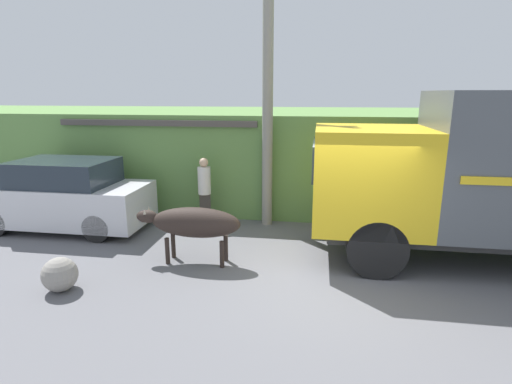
% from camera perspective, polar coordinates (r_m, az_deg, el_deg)
% --- Properties ---
extents(ground_plane, '(60.00, 60.00, 0.00)m').
position_cam_1_polar(ground_plane, '(7.77, 11.63, -12.07)').
color(ground_plane, slate).
extents(hillside_embankment, '(32.00, 6.76, 2.80)m').
position_cam_1_polar(hillside_embankment, '(13.78, 10.78, 5.50)').
color(hillside_embankment, '#608C47').
rests_on(hillside_embankment, ground_plane).
extents(building_backdrop, '(5.49, 2.70, 2.67)m').
position_cam_1_polar(building_backdrop, '(12.44, -11.51, 4.34)').
color(building_backdrop, '#8CC69E').
rests_on(building_backdrop, ground_plane).
extents(brown_cow, '(2.16, 0.61, 1.16)m').
position_cam_1_polar(brown_cow, '(8.11, -8.90, -4.37)').
color(brown_cow, '#2D231E').
rests_on(brown_cow, ground_plane).
extents(parked_suv, '(4.26, 1.76, 1.77)m').
position_cam_1_polar(parked_suv, '(11.15, -25.79, -0.55)').
color(parked_suv, silver).
rests_on(parked_suv, ground_plane).
extents(pedestrian_on_hill, '(0.43, 0.43, 1.76)m').
position_cam_1_polar(pedestrian_on_hill, '(10.45, -7.37, 0.60)').
color(pedestrian_on_hill, '#38332D').
rests_on(pedestrian_on_hill, ground_plane).
extents(utility_pole, '(0.90, 0.27, 6.78)m').
position_cam_1_polar(utility_pole, '(10.07, 1.69, 14.62)').
color(utility_pole, gray).
rests_on(utility_pole, ground_plane).
extents(roadside_rock, '(0.61, 0.61, 0.61)m').
position_cam_1_polar(roadside_rock, '(7.88, -26.23, -10.51)').
color(roadside_rock, gray).
rests_on(roadside_rock, ground_plane).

